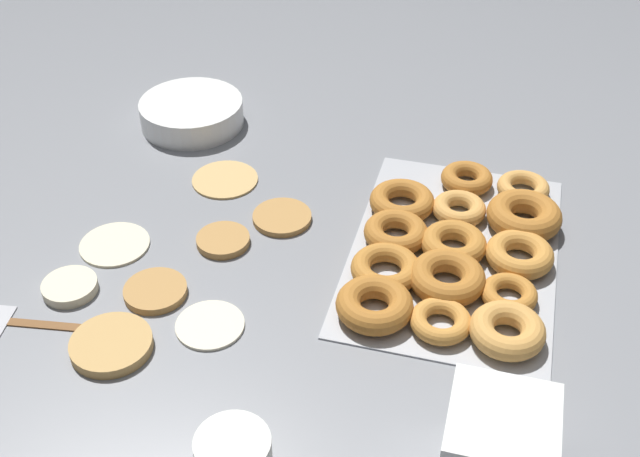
{
  "coord_description": "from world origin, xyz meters",
  "views": [
    {
      "loc": [
        -0.89,
        -0.33,
        0.8
      ],
      "look_at": [
        0.04,
        -0.08,
        0.04
      ],
      "focal_mm": 45.0,
      "sensor_mm": 36.0,
      "label": 1
    }
  ],
  "objects_px": {
    "pancake_4": "(282,217)",
    "pancake_7": "(223,240)",
    "donut_tray": "(456,250)",
    "pancake_5": "(225,179)",
    "batter_bowl": "(192,113)",
    "pancake_2": "(114,243)",
    "pancake_3": "(111,345)",
    "pancake_0": "(70,287)",
    "container_stack": "(498,448)",
    "pancake_6": "(210,324)",
    "pancake_1": "(155,291)"
  },
  "relations": [
    {
      "from": "pancake_4",
      "to": "pancake_7",
      "type": "height_order",
      "value": "pancake_7"
    },
    {
      "from": "donut_tray",
      "to": "pancake_5",
      "type": "bearing_deg",
      "value": 75.5
    },
    {
      "from": "batter_bowl",
      "to": "pancake_2",
      "type": "bearing_deg",
      "value": -176.76
    },
    {
      "from": "pancake_3",
      "to": "pancake_7",
      "type": "bearing_deg",
      "value": -14.91
    },
    {
      "from": "pancake_3",
      "to": "pancake_0",
      "type": "bearing_deg",
      "value": 51.16
    },
    {
      "from": "pancake_0",
      "to": "batter_bowl",
      "type": "distance_m",
      "value": 0.49
    },
    {
      "from": "pancake_0",
      "to": "pancake_2",
      "type": "height_order",
      "value": "pancake_0"
    },
    {
      "from": "container_stack",
      "to": "donut_tray",
      "type": "bearing_deg",
      "value": 13.7
    },
    {
      "from": "pancake_3",
      "to": "container_stack",
      "type": "distance_m",
      "value": 0.52
    },
    {
      "from": "pancake_5",
      "to": "pancake_4",
      "type": "bearing_deg",
      "value": -122.23
    },
    {
      "from": "pancake_7",
      "to": "pancake_3",
      "type": "bearing_deg",
      "value": 165.09
    },
    {
      "from": "pancake_7",
      "to": "pancake_6",
      "type": "bearing_deg",
      "value": -165.37
    },
    {
      "from": "pancake_0",
      "to": "pancake_6",
      "type": "distance_m",
      "value": 0.23
    },
    {
      "from": "pancake_2",
      "to": "donut_tray",
      "type": "bearing_deg",
      "value": -78.57
    },
    {
      "from": "pancake_6",
      "to": "pancake_2",
      "type": "bearing_deg",
      "value": 58.67
    },
    {
      "from": "pancake_0",
      "to": "pancake_5",
      "type": "relative_size",
      "value": 0.7
    },
    {
      "from": "batter_bowl",
      "to": "pancake_0",
      "type": "bearing_deg",
      "value": -179.33
    },
    {
      "from": "pancake_7",
      "to": "donut_tray",
      "type": "distance_m",
      "value": 0.36
    },
    {
      "from": "pancake_0",
      "to": "pancake_7",
      "type": "xyz_separation_m",
      "value": [
        0.16,
        -0.18,
        -0.0
      ]
    },
    {
      "from": "pancake_7",
      "to": "pancake_2",
      "type": "bearing_deg",
      "value": 107.01
    },
    {
      "from": "pancake_6",
      "to": "container_stack",
      "type": "distance_m",
      "value": 0.43
    },
    {
      "from": "pancake_1",
      "to": "pancake_5",
      "type": "bearing_deg",
      "value": 0.57
    },
    {
      "from": "pancake_1",
      "to": "pancake_4",
      "type": "height_order",
      "value": "pancake_1"
    },
    {
      "from": "pancake_7",
      "to": "batter_bowl",
      "type": "relative_size",
      "value": 0.43
    },
    {
      "from": "pancake_3",
      "to": "pancake_4",
      "type": "distance_m",
      "value": 0.36
    },
    {
      "from": "pancake_2",
      "to": "pancake_7",
      "type": "distance_m",
      "value": 0.17
    },
    {
      "from": "pancake_1",
      "to": "pancake_6",
      "type": "bearing_deg",
      "value": -112.39
    },
    {
      "from": "pancake_1",
      "to": "container_stack",
      "type": "distance_m",
      "value": 0.54
    },
    {
      "from": "pancake_4",
      "to": "pancake_5",
      "type": "bearing_deg",
      "value": 57.77
    },
    {
      "from": "pancake_0",
      "to": "pancake_3",
      "type": "bearing_deg",
      "value": -128.84
    },
    {
      "from": "batter_bowl",
      "to": "pancake_4",
      "type": "bearing_deg",
      "value": -133.81
    },
    {
      "from": "pancake_1",
      "to": "pancake_6",
      "type": "relative_size",
      "value": 0.96
    },
    {
      "from": "donut_tray",
      "to": "container_stack",
      "type": "relative_size",
      "value": 3.74
    },
    {
      "from": "pancake_1",
      "to": "pancake_5",
      "type": "xyz_separation_m",
      "value": [
        0.3,
        0.0,
        -0.0
      ]
    },
    {
      "from": "pancake_7",
      "to": "batter_bowl",
      "type": "xyz_separation_m",
      "value": [
        0.33,
        0.18,
        0.02
      ]
    },
    {
      "from": "pancake_3",
      "to": "pancake_2",
      "type": "bearing_deg",
      "value": 25.45
    },
    {
      "from": "donut_tray",
      "to": "pancake_2",
      "type": "bearing_deg",
      "value": 101.43
    },
    {
      "from": "pancake_1",
      "to": "pancake_2",
      "type": "xyz_separation_m",
      "value": [
        0.09,
        0.11,
        -0.0
      ]
    },
    {
      "from": "pancake_3",
      "to": "pancake_6",
      "type": "relative_size",
      "value": 1.15
    },
    {
      "from": "pancake_1",
      "to": "donut_tray",
      "type": "bearing_deg",
      "value": -65.16
    },
    {
      "from": "pancake_4",
      "to": "donut_tray",
      "type": "height_order",
      "value": "donut_tray"
    },
    {
      "from": "pancake_3",
      "to": "donut_tray",
      "type": "xyz_separation_m",
      "value": [
        0.31,
        -0.43,
        0.01
      ]
    },
    {
      "from": "pancake_3",
      "to": "batter_bowl",
      "type": "bearing_deg",
      "value": 11.46
    },
    {
      "from": "pancake_2",
      "to": "container_stack",
      "type": "bearing_deg",
      "value": -113.93
    },
    {
      "from": "pancake_1",
      "to": "pancake_3",
      "type": "xyz_separation_m",
      "value": [
        -0.12,
        0.01,
        0.0
      ]
    },
    {
      "from": "pancake_5",
      "to": "donut_tray",
      "type": "relative_size",
      "value": 0.25
    },
    {
      "from": "container_stack",
      "to": "pancake_5",
      "type": "bearing_deg",
      "value": 46.32
    },
    {
      "from": "pancake_2",
      "to": "batter_bowl",
      "type": "relative_size",
      "value": 0.56
    },
    {
      "from": "pancake_0",
      "to": "pancake_2",
      "type": "bearing_deg",
      "value": -7.96
    },
    {
      "from": "container_stack",
      "to": "pancake_7",
      "type": "bearing_deg",
      "value": 54.44
    }
  ]
}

